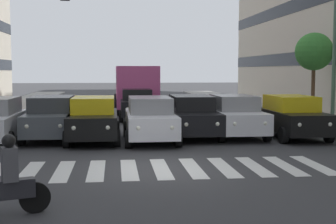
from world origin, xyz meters
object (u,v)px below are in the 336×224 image
street_tree_1 (314,52)px  bus_behind_traffic (135,83)px  car_2 (192,116)px  motorcycle_with_rider (6,183)px  car_5 (52,117)px  street_lamp_left (324,22)px  car_0 (292,116)px  car_4 (94,119)px  car_row2_0 (137,104)px  car_3 (150,119)px  car_1 (235,116)px

street_tree_1 → bus_behind_traffic: bearing=-41.5°
car_2 → motorcycle_with_rider: car_2 is taller
car_5 → bus_behind_traffic: bearing=-106.5°
street_tree_1 → street_lamp_left: bearing=70.1°
car_0 → car_5: (9.69, -0.62, 0.00)m
car_4 → street_tree_1: 12.95m
street_lamp_left → street_tree_1: size_ratio=1.65×
car_row2_0 → car_2: bearing=104.8°
car_row2_0 → street_tree_1: size_ratio=0.97×
car_5 → motorcycle_with_rider: (-0.45, 9.98, -0.24)m
car_5 → bus_behind_traffic: bus_behind_traffic is taller
bus_behind_traffic → street_lamp_left: street_lamp_left is taller
motorcycle_with_rider → street_tree_1: size_ratio=0.36×
car_0 → car_5: size_ratio=1.00×
bus_behind_traffic → motorcycle_with_rider: bearing=81.6°
car_0 → car_2: 4.08m
bus_behind_traffic → motorcycle_with_rider: size_ratio=6.41×
car_0 → car_3: 5.84m
car_row2_0 → street_tree_1: (-9.28, 2.30, 2.83)m
car_2 → car_row2_0: same height
car_0 → car_1: 2.31m
car_5 → street_tree_1: size_ratio=0.97×
car_1 → car_row2_0: same height
car_3 → car_row2_0: (0.13, -8.18, 0.00)m
bus_behind_traffic → car_3: bearing=90.0°
car_4 → bus_behind_traffic: size_ratio=0.42×
street_tree_1 → car_1: bearing=41.9°
car_2 → motorcycle_with_rider: (5.19, 9.93, -0.24)m
street_lamp_left → motorcycle_with_rider: bearing=42.5°
street_tree_1 → car_4: bearing=26.3°
car_2 → car_0: bearing=172.0°
car_2 → car_4: size_ratio=1.00×
car_3 → car_row2_0: 8.18m
bus_behind_traffic → car_2: bearing=97.8°
motorcycle_with_rider → street_tree_1: 19.73m
car_0 → street_lamp_left: 4.18m
car_4 → bus_behind_traffic: bus_behind_traffic is taller
bus_behind_traffic → street_lamp_left: bearing=119.1°
car_0 → car_2: same height
car_0 → street_tree_1: bearing=-120.9°
car_1 → car_4: 5.79m
bus_behind_traffic → street_tree_1: size_ratio=2.28×
car_1 → bus_behind_traffic: size_ratio=0.42×
car_1 → bus_behind_traffic: bus_behind_traffic is taller
car_3 → car_4: same height
car_1 → car_row2_0: bearing=-63.0°
car_3 → motorcycle_with_rider: size_ratio=2.71×
car_row2_0 → street_lamp_left: street_lamp_left is taller
street_lamp_left → street_tree_1: 5.49m
bus_behind_traffic → street_tree_1: 12.35m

